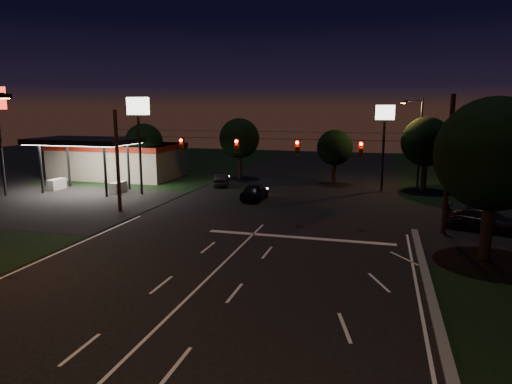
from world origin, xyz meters
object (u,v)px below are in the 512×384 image
(tree_right_near, at_px, (493,155))
(utility_pole_right, at_px, (443,233))
(car_cross, at_px, (485,220))
(car_oncoming_b, at_px, (222,180))
(car_oncoming_a, at_px, (255,192))

(tree_right_near, bearing_deg, utility_pole_right, 107.53)
(utility_pole_right, xyz_separation_m, tree_right_near, (1.53, -4.83, 5.68))
(utility_pole_right, distance_m, tree_right_near, 7.61)
(utility_pole_right, distance_m, car_cross, 3.15)
(car_oncoming_b, relative_size, car_cross, 0.73)
(car_cross, bearing_deg, car_oncoming_a, 89.10)
(car_oncoming_a, bearing_deg, car_cross, 162.72)
(car_oncoming_a, relative_size, car_cross, 0.80)
(utility_pole_right, relative_size, car_cross, 1.70)
(utility_pole_right, xyz_separation_m, car_oncoming_a, (-14.95, 7.39, 0.73))
(car_oncoming_a, relative_size, car_oncoming_b, 1.10)
(tree_right_near, distance_m, car_cross, 7.97)
(car_oncoming_a, bearing_deg, car_oncoming_b, -48.01)
(car_oncoming_b, xyz_separation_m, car_cross, (23.07, -12.37, 0.13))
(car_oncoming_a, distance_m, car_cross, 18.71)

